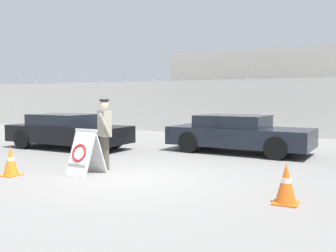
% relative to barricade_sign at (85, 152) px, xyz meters
% --- Properties ---
extents(ground_plane, '(90.00, 90.00, 0.00)m').
position_rel_barricade_sign_xyz_m(ground_plane, '(1.22, 0.14, -0.55)').
color(ground_plane, gray).
extents(perimeter_wall, '(36.00, 0.30, 3.23)m').
position_rel_barricade_sign_xyz_m(perimeter_wall, '(1.22, 11.29, 0.84)').
color(perimeter_wall, silver).
rests_on(perimeter_wall, ground_plane).
extents(building_block, '(9.23, 5.07, 4.51)m').
position_rel_barricade_sign_xyz_m(building_block, '(0.48, 15.85, 1.70)').
color(building_block, beige).
rests_on(building_block, ground_plane).
extents(barricade_sign, '(0.72, 0.87, 1.11)m').
position_rel_barricade_sign_xyz_m(barricade_sign, '(0.00, 0.00, 0.00)').
color(barricade_sign, white).
rests_on(barricade_sign, ground_plane).
extents(security_guard, '(0.59, 0.62, 1.83)m').
position_rel_barricade_sign_xyz_m(security_guard, '(0.06, 0.73, 0.48)').
color(security_guard, '#514C42').
rests_on(security_guard, ground_plane).
extents(traffic_cone_near, '(0.43, 0.43, 0.73)m').
position_rel_barricade_sign_xyz_m(traffic_cone_near, '(4.79, -0.47, -0.19)').
color(traffic_cone_near, orange).
rests_on(traffic_cone_near, ground_plane).
extents(traffic_cone_mid, '(0.42, 0.42, 0.70)m').
position_rel_barricade_sign_xyz_m(traffic_cone_mid, '(-1.50, -0.90, -0.20)').
color(traffic_cone_mid, orange).
rests_on(traffic_cone_mid, ground_plane).
extents(parked_car_front_coupe, '(4.62, 2.10, 1.26)m').
position_rel_barricade_sign_xyz_m(parked_car_front_coupe, '(-3.56, 3.49, 0.10)').
color(parked_car_front_coupe, black).
rests_on(parked_car_front_coupe, ground_plane).
extents(parked_car_rear_sedan, '(4.88, 2.31, 1.27)m').
position_rel_barricade_sign_xyz_m(parked_car_rear_sedan, '(2.35, 5.22, 0.10)').
color(parked_car_rear_sedan, black).
rests_on(parked_car_rear_sedan, ground_plane).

